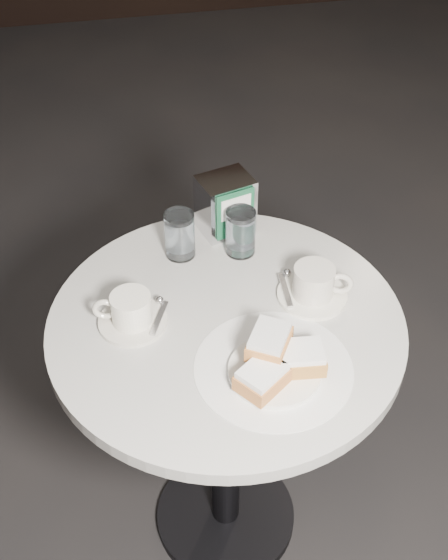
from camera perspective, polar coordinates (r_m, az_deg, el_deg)
ground at (r=1.97m, az=0.13°, el=-18.74°), size 7.00×7.00×0.00m
cafe_table at (r=1.52m, az=0.16°, el=-8.50°), size 0.70×0.70×0.74m
sugar_spill at (r=1.29m, az=4.03°, el=-7.12°), size 0.38×0.38×0.00m
beignet_plate at (r=1.26m, az=4.29°, el=-6.75°), size 0.21×0.21×0.08m
coffee_cup_left at (r=1.35m, az=-7.57°, el=-2.59°), size 0.15×0.15×0.07m
coffee_cup_right at (r=1.41m, az=7.32°, el=-0.42°), size 0.18×0.18×0.07m
water_glass_left at (r=1.49m, az=-3.61°, el=3.64°), size 0.08×0.08×0.10m
water_glass_right at (r=1.49m, az=1.36°, el=3.87°), size 0.08×0.08×0.10m
napkin_dispenser at (r=1.55m, az=0.13°, el=6.15°), size 0.13×0.12×0.13m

